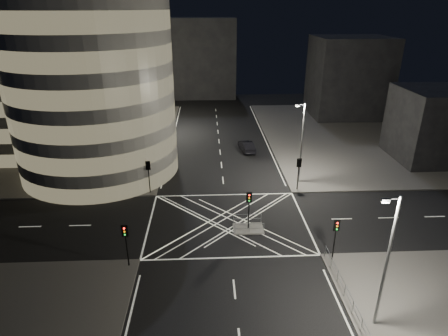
{
  "coord_description": "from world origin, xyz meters",
  "views": [
    {
      "loc": [
        -1.9,
        -33.12,
        20.52
      ],
      "look_at": [
        -0.02,
        7.06,
        3.0
      ],
      "focal_mm": 30.0,
      "sensor_mm": 36.0,
      "label": 1
    }
  ],
  "objects_px": {
    "traffic_signal_nl": "(126,238)",
    "traffic_signal_island": "(249,204)",
    "traffic_signal_fl": "(148,171)",
    "street_lamp_left_near": "(147,135)",
    "street_lamp_right_far": "(301,141)",
    "central_island": "(248,229)",
    "street_lamp_left_far": "(162,101)",
    "street_lamp_right_near": "(386,260)",
    "traffic_signal_nr": "(336,232)",
    "sedan": "(247,146)",
    "traffic_signal_fr": "(299,168)"
  },
  "relations": [
    {
      "from": "traffic_signal_island",
      "to": "street_lamp_right_far",
      "type": "height_order",
      "value": "street_lamp_right_far"
    },
    {
      "from": "traffic_signal_fl",
      "to": "traffic_signal_island",
      "type": "bearing_deg",
      "value": -37.54
    },
    {
      "from": "street_lamp_left_near",
      "to": "street_lamp_right_near",
      "type": "xyz_separation_m",
      "value": [
        18.87,
        -26.0,
        0.0
      ]
    },
    {
      "from": "central_island",
      "to": "traffic_signal_fr",
      "type": "relative_size",
      "value": 0.75
    },
    {
      "from": "street_lamp_right_far",
      "to": "street_lamp_right_near",
      "type": "bearing_deg",
      "value": -90.0
    },
    {
      "from": "traffic_signal_fl",
      "to": "traffic_signal_fr",
      "type": "distance_m",
      "value": 17.6
    },
    {
      "from": "traffic_signal_nl",
      "to": "sedan",
      "type": "xyz_separation_m",
      "value": [
        12.86,
        27.07,
        -2.13
      ]
    },
    {
      "from": "central_island",
      "to": "sedan",
      "type": "height_order",
      "value": "sedan"
    },
    {
      "from": "central_island",
      "to": "street_lamp_right_far",
      "type": "height_order",
      "value": "street_lamp_right_far"
    },
    {
      "from": "central_island",
      "to": "traffic_signal_nr",
      "type": "bearing_deg",
      "value": -37.93
    },
    {
      "from": "traffic_signal_fl",
      "to": "street_lamp_left_near",
      "type": "relative_size",
      "value": 0.4
    },
    {
      "from": "traffic_signal_island",
      "to": "street_lamp_right_near",
      "type": "relative_size",
      "value": 0.4
    },
    {
      "from": "central_island",
      "to": "traffic_signal_fr",
      "type": "height_order",
      "value": "traffic_signal_fr"
    },
    {
      "from": "traffic_signal_fl",
      "to": "street_lamp_left_far",
      "type": "xyz_separation_m",
      "value": [
        -0.64,
        23.2,
        2.63
      ]
    },
    {
      "from": "street_lamp_left_far",
      "to": "street_lamp_right_near",
      "type": "relative_size",
      "value": 1.0
    },
    {
      "from": "traffic_signal_nr",
      "to": "street_lamp_right_far",
      "type": "bearing_deg",
      "value": 87.7
    },
    {
      "from": "traffic_signal_nl",
      "to": "street_lamp_right_far",
      "type": "bearing_deg",
      "value": 40.91
    },
    {
      "from": "street_lamp_left_near",
      "to": "traffic_signal_fl",
      "type": "bearing_deg",
      "value": -83.03
    },
    {
      "from": "traffic_signal_fl",
      "to": "traffic_signal_nl",
      "type": "height_order",
      "value": "same"
    },
    {
      "from": "central_island",
      "to": "street_lamp_right_near",
      "type": "height_order",
      "value": "street_lamp_right_near"
    },
    {
      "from": "traffic_signal_nl",
      "to": "traffic_signal_island",
      "type": "bearing_deg",
      "value": 26.14
    },
    {
      "from": "street_lamp_left_near",
      "to": "traffic_signal_nr",
      "type": "bearing_deg",
      "value": -45.87
    },
    {
      "from": "sedan",
      "to": "street_lamp_left_far",
      "type": "bearing_deg",
      "value": -45.73
    },
    {
      "from": "central_island",
      "to": "street_lamp_right_far",
      "type": "relative_size",
      "value": 0.3
    },
    {
      "from": "central_island",
      "to": "sedan",
      "type": "distance_m",
      "value": 21.88
    },
    {
      "from": "traffic_signal_nl",
      "to": "street_lamp_left_near",
      "type": "relative_size",
      "value": 0.4
    },
    {
      "from": "traffic_signal_nl",
      "to": "traffic_signal_nr",
      "type": "relative_size",
      "value": 1.0
    },
    {
      "from": "street_lamp_left_near",
      "to": "sedan",
      "type": "xyz_separation_m",
      "value": [
        13.5,
        8.27,
        -4.76
      ]
    },
    {
      "from": "traffic_signal_nr",
      "to": "sedan",
      "type": "height_order",
      "value": "traffic_signal_nr"
    },
    {
      "from": "traffic_signal_island",
      "to": "sedan",
      "type": "distance_m",
      "value": 21.97
    },
    {
      "from": "street_lamp_right_far",
      "to": "traffic_signal_island",
      "type": "bearing_deg",
      "value": -125.3
    },
    {
      "from": "traffic_signal_island",
      "to": "street_lamp_left_near",
      "type": "height_order",
      "value": "street_lamp_left_near"
    },
    {
      "from": "traffic_signal_fl",
      "to": "traffic_signal_island",
      "type": "xyz_separation_m",
      "value": [
        10.8,
        -8.3,
        0.0
      ]
    },
    {
      "from": "traffic_signal_fl",
      "to": "street_lamp_right_far",
      "type": "relative_size",
      "value": 0.4
    },
    {
      "from": "street_lamp_right_near",
      "to": "sedan",
      "type": "distance_m",
      "value": 35.02
    },
    {
      "from": "street_lamp_left_far",
      "to": "street_lamp_right_near",
      "type": "height_order",
      "value": "same"
    },
    {
      "from": "traffic_signal_fl",
      "to": "street_lamp_left_near",
      "type": "distance_m",
      "value": 5.86
    },
    {
      "from": "traffic_signal_fl",
      "to": "traffic_signal_nr",
      "type": "bearing_deg",
      "value": -37.69
    },
    {
      "from": "central_island",
      "to": "traffic_signal_nl",
      "type": "relative_size",
      "value": 0.75
    },
    {
      "from": "traffic_signal_fr",
      "to": "sedan",
      "type": "bearing_deg",
      "value": 109.38
    },
    {
      "from": "traffic_signal_island",
      "to": "street_lamp_right_near",
      "type": "bearing_deg",
      "value": -59.25
    },
    {
      "from": "traffic_signal_fl",
      "to": "traffic_signal_nr",
      "type": "distance_m",
      "value": 22.24
    },
    {
      "from": "traffic_signal_fr",
      "to": "street_lamp_left_near",
      "type": "relative_size",
      "value": 0.4
    },
    {
      "from": "traffic_signal_fl",
      "to": "traffic_signal_island",
      "type": "distance_m",
      "value": 13.62
    },
    {
      "from": "traffic_signal_fr",
      "to": "street_lamp_right_far",
      "type": "bearing_deg",
      "value": 73.89
    },
    {
      "from": "traffic_signal_nl",
      "to": "street_lamp_left_far",
      "type": "xyz_separation_m",
      "value": [
        -0.64,
        36.8,
        2.63
      ]
    },
    {
      "from": "street_lamp_left_near",
      "to": "street_lamp_left_far",
      "type": "relative_size",
      "value": 1.0
    },
    {
      "from": "traffic_signal_fl",
      "to": "street_lamp_right_far",
      "type": "distance_m",
      "value": 18.55
    },
    {
      "from": "central_island",
      "to": "street_lamp_right_far",
      "type": "xyz_separation_m",
      "value": [
        7.44,
        10.5,
        5.47
      ]
    },
    {
      "from": "traffic_signal_fr",
      "to": "street_lamp_left_far",
      "type": "relative_size",
      "value": 0.4
    }
  ]
}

